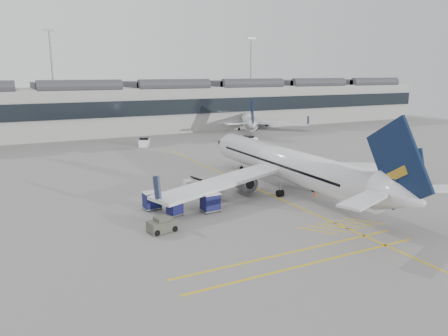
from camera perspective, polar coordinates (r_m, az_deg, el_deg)
name	(u,v)px	position (r m, az deg, el deg)	size (l,w,h in m)	color
ground	(217,220)	(44.40, -0.88, -6.86)	(220.00, 220.00, 0.00)	gray
terminal	(84,109)	(111.37, -17.79, 7.41)	(200.00, 20.45, 12.40)	#9E9E99
light_masts	(66,73)	(124.70, -19.95, 11.58)	(113.00, 0.60, 25.45)	slate
apron_markings	(251,186)	(57.40, 3.61, -2.41)	(0.25, 60.00, 0.01)	gold
airliner_main	(290,165)	(55.26, 8.60, 0.33)	(37.91, 41.43, 11.01)	silver
airliner_far	(247,119)	(114.41, 3.04, 6.36)	(28.85, 31.82, 9.17)	silver
belt_loader	(197,188)	(54.54, -3.59, -2.56)	(5.06, 1.97, 2.04)	silver
baggage_cart_a	(210,202)	(46.88, -1.81, -4.41)	(2.03, 1.70, 2.05)	gray
baggage_cart_b	(207,190)	(52.16, -2.18, -2.92)	(1.79, 1.58, 1.65)	gray
baggage_cart_c	(175,207)	(45.94, -6.45, -5.14)	(1.83, 1.65, 1.61)	gray
baggage_cart_d	(152,200)	(48.20, -9.40, -4.15)	(1.96, 1.65, 1.97)	gray
ramp_agent_a	(211,187)	(53.73, -1.75, -2.49)	(0.62, 0.41, 1.71)	#F33E0C
ramp_agent_b	(218,202)	(47.87, -0.80, -4.40)	(0.79, 0.62, 1.63)	orange
pushback_tug	(162,225)	(41.60, -8.09, -7.39)	(2.81, 1.99, 1.45)	#484B40
safety_cone_nose	(233,169)	(66.71, 1.21, -0.10)	(0.33, 0.33, 0.46)	#F24C0A
safety_cone_engine	(315,194)	(54.14, 11.83, -3.30)	(0.36, 0.36, 0.50)	#F24C0A
service_van_mid	(144,142)	(90.01, -10.36, 3.34)	(3.16, 3.99, 1.83)	white
service_van_right	(249,140)	(91.16, 3.23, 3.63)	(3.66, 2.07, 1.80)	white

